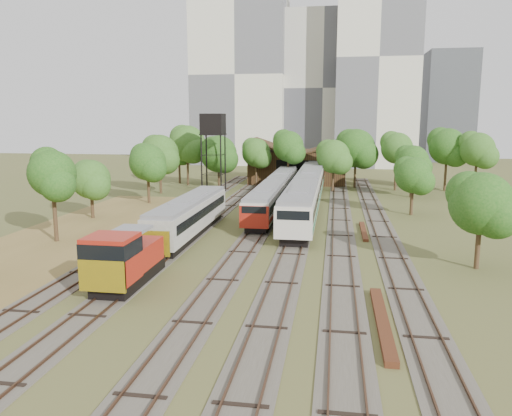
% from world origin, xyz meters
% --- Properties ---
extents(ground, '(240.00, 240.00, 0.00)m').
position_xyz_m(ground, '(0.00, 0.00, 0.00)').
color(ground, '#475123').
rests_on(ground, ground).
extents(dry_grass_patch, '(14.00, 60.00, 0.04)m').
position_xyz_m(dry_grass_patch, '(-18.00, 8.00, 0.02)').
color(dry_grass_patch, brown).
rests_on(dry_grass_patch, ground).
extents(tracks, '(24.60, 80.00, 0.19)m').
position_xyz_m(tracks, '(-0.67, 25.00, 0.04)').
color(tracks, '#4C473D').
rests_on(tracks, ground).
extents(railcar_red_set, '(2.78, 34.58, 3.43)m').
position_xyz_m(railcar_red_set, '(-2.00, 33.57, 1.82)').
color(railcar_red_set, black).
rests_on(railcar_red_set, ground).
extents(railcar_green_set, '(3.25, 52.08, 4.03)m').
position_xyz_m(railcar_green_set, '(2.00, 37.94, 2.13)').
color(railcar_green_set, black).
rests_on(railcar_green_set, ground).
extents(railcar_rear, '(3.27, 16.07, 4.05)m').
position_xyz_m(railcar_rear, '(-2.00, 60.82, 2.14)').
color(railcar_rear, black).
rests_on(railcar_rear, ground).
extents(shunter_locomotive, '(2.92, 8.10, 3.83)m').
position_xyz_m(shunter_locomotive, '(-8.00, 0.92, 1.86)').
color(shunter_locomotive, black).
rests_on(shunter_locomotive, ground).
extents(old_grey_coach, '(2.86, 18.00, 3.54)m').
position_xyz_m(old_grey_coach, '(-8.00, 15.85, 1.93)').
color(old_grey_coach, black).
rests_on(old_grey_coach, ground).
extents(water_tower, '(3.35, 3.35, 11.59)m').
position_xyz_m(water_tower, '(-12.41, 43.22, 9.77)').
color(water_tower, black).
rests_on(water_tower, ground).
extents(rail_pile_near, '(0.65, 9.78, 0.33)m').
position_xyz_m(rail_pile_near, '(8.00, -2.60, 0.16)').
color(rail_pile_near, '#522A17').
rests_on(rail_pile_near, ground).
extents(rail_pile_far, '(0.49, 7.90, 0.26)m').
position_xyz_m(rail_pile_far, '(8.20, 19.70, 0.13)').
color(rail_pile_far, '#522A17').
rests_on(rail_pile_far, ground).
extents(maintenance_shed, '(16.45, 11.55, 7.58)m').
position_xyz_m(maintenance_shed, '(-1.00, 57.98, 2.91)').
color(maintenance_shed, '#331E12').
rests_on(maintenance_shed, ground).
extents(tree_band_left, '(6.94, 67.19, 8.60)m').
position_xyz_m(tree_band_left, '(-19.67, 25.69, 5.25)').
color(tree_band_left, '#382616').
rests_on(tree_band_left, ground).
extents(tree_band_far, '(49.61, 10.33, 9.84)m').
position_xyz_m(tree_band_far, '(2.38, 50.19, 6.18)').
color(tree_band_far, '#382616').
rests_on(tree_band_far, ground).
extents(tree_band_right, '(6.21, 39.18, 7.24)m').
position_xyz_m(tree_band_right, '(15.33, 27.20, 4.79)').
color(tree_band_right, '#382616').
rests_on(tree_band_right, ground).
extents(tower_left, '(22.00, 16.00, 42.00)m').
position_xyz_m(tower_left, '(-18.00, 95.00, 21.00)').
color(tower_left, beige).
rests_on(tower_left, ground).
extents(tower_centre, '(20.00, 18.00, 36.00)m').
position_xyz_m(tower_centre, '(2.00, 100.00, 18.00)').
color(tower_centre, '#B9B6A7').
rests_on(tower_centre, ground).
extents(tower_right, '(18.00, 16.00, 48.00)m').
position_xyz_m(tower_right, '(14.00, 92.00, 24.00)').
color(tower_right, beige).
rests_on(tower_right, ground).
extents(tower_far_right, '(12.00, 12.00, 28.00)m').
position_xyz_m(tower_far_right, '(34.00, 110.00, 14.00)').
color(tower_far_right, '#42454A').
rests_on(tower_far_right, ground).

